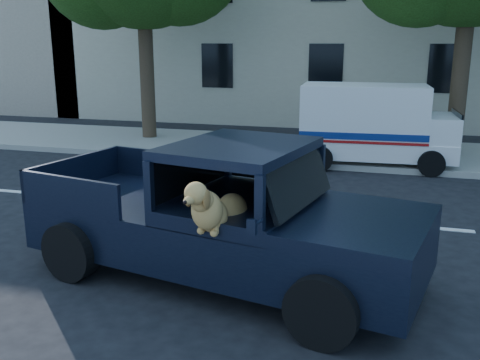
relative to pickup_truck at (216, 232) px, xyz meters
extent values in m
plane|color=black|center=(-1.21, -0.61, -0.62)|extent=(120.00, 120.00, 0.00)
cube|color=gray|center=(-1.21, 8.59, -0.55)|extent=(60.00, 4.00, 0.15)
cylinder|color=#332619|center=(-5.21, 8.99, 1.58)|extent=(0.44, 0.44, 4.40)
cylinder|color=#332619|center=(3.79, 8.99, 1.58)|extent=(0.44, 0.44, 4.40)
cube|color=#BFB89D|center=(1.79, 15.89, 3.88)|extent=(26.00, 6.00, 9.00)
cube|color=black|center=(0.09, 0.00, 0.00)|extent=(5.44, 2.99, 0.65)
cube|color=black|center=(1.88, -0.37, 0.41)|extent=(1.86, 2.24, 0.16)
cube|color=black|center=(0.33, -0.05, 1.16)|extent=(1.89, 2.17, 0.12)
cube|color=black|center=(1.11, -0.21, 0.81)|extent=(0.59, 1.72, 0.56)
cube|color=black|center=(0.43, -0.52, 0.19)|extent=(0.64, 0.64, 0.38)
cube|color=black|center=(0.85, -1.42, 0.64)|extent=(0.11, 0.07, 0.16)
cube|color=silver|center=(1.81, 7.35, -0.13)|extent=(3.82, 1.90, 0.44)
cube|color=silver|center=(1.45, 7.33, 0.75)|extent=(3.11, 1.86, 1.33)
cube|color=silver|center=(3.27, 7.43, 0.40)|extent=(0.89, 1.69, 0.62)
cube|color=navy|center=(1.50, 6.48, 0.26)|extent=(3.01, 0.20, 0.16)
cube|color=#9E0F0F|center=(1.50, 6.48, 0.12)|extent=(3.01, 0.20, 0.06)
camera|label=1|loc=(2.12, -6.32, 2.44)|focal=40.00mm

